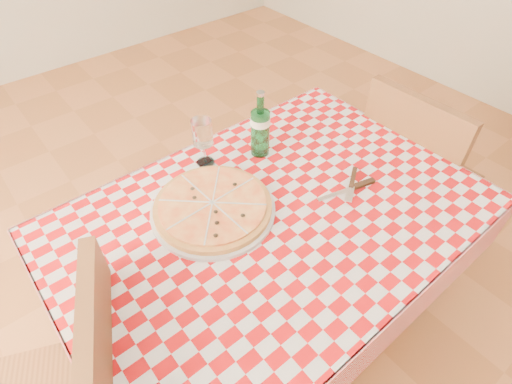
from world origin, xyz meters
TOP-DOWN VIEW (x-y plane):
  - dining_table at (0.00, 0.00)m, footprint 1.20×0.80m
  - tablecloth at (0.00, 0.00)m, footprint 1.30×0.90m
  - chair_near at (0.76, -0.03)m, footprint 0.43×0.43m
  - pizza_plate at (-0.14, 0.12)m, footprint 0.40×0.40m
  - water_bottle at (0.16, 0.26)m, footprint 0.07×0.07m
  - wine_glass at (-0.02, 0.33)m, footprint 0.09×0.09m
  - cutlery at (0.27, -0.08)m, footprint 0.27×0.24m

SIDE VIEW (x-z plane):
  - chair_near at x=0.76m, z-range 0.07..0.99m
  - dining_table at x=0.00m, z-range 0.28..1.03m
  - tablecloth at x=0.00m, z-range 0.75..0.76m
  - cutlery at x=0.27m, z-range 0.76..0.78m
  - pizza_plate at x=-0.14m, z-range 0.76..0.81m
  - wine_glass at x=-0.02m, z-range 0.76..0.93m
  - water_bottle at x=0.16m, z-range 0.76..1.00m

